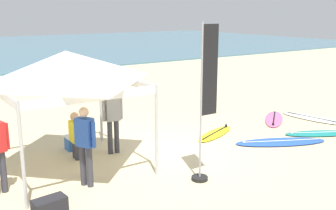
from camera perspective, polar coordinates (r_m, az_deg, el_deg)
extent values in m
plane|color=beige|center=(10.67, -0.15, -6.43)|extent=(80.00, 80.00, 0.00)
cylinder|color=#B7B7BC|center=(7.74, -20.13, -6.99)|extent=(0.07, 0.07, 2.05)
cylinder|color=#B7B7BC|center=(8.82, -1.68, -3.70)|extent=(0.07, 0.07, 2.05)
cylinder|color=#B7B7BC|center=(11.28, -9.61, -0.10)|extent=(0.07, 0.07, 2.05)
cube|color=white|center=(7.92, -10.55, 1.12)|extent=(2.89, 0.03, 0.18)
cube|color=white|center=(10.59, -16.92, 3.81)|extent=(2.89, 0.03, 0.18)
cube|color=white|center=(8.87, -22.96, 1.57)|extent=(0.03, 2.89, 0.18)
cube|color=white|center=(9.82, -6.27, 3.60)|extent=(0.03, 2.89, 0.18)
pyramid|color=white|center=(9.17, -14.35, 5.36)|extent=(3.01, 3.01, 0.70)
ellipsoid|color=pink|center=(14.00, 14.93, -1.92)|extent=(2.00, 1.79, 0.07)
cube|color=black|center=(13.99, 14.94, -1.77)|extent=(1.42, 1.18, 0.01)
cone|color=black|center=(13.13, 14.83, -2.48)|extent=(0.09, 0.09, 0.12)
ellipsoid|color=yellow|center=(11.99, 6.76, -4.10)|extent=(1.90, 1.17, 0.07)
cube|color=black|center=(11.98, 6.76, -3.92)|extent=(1.47, 0.64, 0.01)
cone|color=black|center=(12.62, 8.32, -2.81)|extent=(0.09, 0.09, 0.12)
ellipsoid|color=blue|center=(11.62, 15.81, -5.10)|extent=(2.63, 1.78, 0.07)
cube|color=white|center=(11.61, 15.83, -4.92)|extent=(1.99, 1.02, 0.01)
cone|color=white|center=(11.22, 10.84, -4.98)|extent=(0.09, 0.09, 0.12)
ellipsoid|color=#19847F|center=(12.78, 20.89, -3.81)|extent=(2.15, 1.52, 0.07)
cube|color=white|center=(12.77, 20.91, -3.65)|extent=(1.61, 0.90, 0.01)
cone|color=white|center=(12.39, 17.30, -3.59)|extent=(0.09, 0.09, 0.12)
ellipsoid|color=white|center=(14.47, 19.94, -1.78)|extent=(0.93, 2.28, 0.07)
cube|color=black|center=(14.46, 19.95, -1.64)|extent=(0.34, 1.87, 0.01)
cylinder|color=#383842|center=(8.81, -22.52, -8.80)|extent=(0.13, 0.13, 0.88)
cylinder|color=red|center=(8.63, -22.09, -4.15)|extent=(0.09, 0.09, 0.54)
cylinder|color=#383842|center=(10.42, -7.36, -4.47)|extent=(0.13, 0.13, 0.88)
cylinder|color=#383842|center=(10.37, -8.29, -4.60)|extent=(0.13, 0.13, 0.88)
cube|color=gray|center=(10.19, -7.96, -0.57)|extent=(0.38, 0.26, 0.60)
sphere|color=tan|center=(10.10, -8.03, 1.77)|extent=(0.21, 0.21, 0.21)
cylinder|color=gray|center=(10.28, -6.75, -0.54)|extent=(0.09, 0.09, 0.54)
cylinder|color=gray|center=(10.12, -9.17, -0.83)|extent=(0.09, 0.09, 0.54)
cylinder|color=#383842|center=(8.55, -11.14, -8.67)|extent=(0.13, 0.13, 0.88)
cylinder|color=#383842|center=(8.66, -12.06, -8.42)|extent=(0.13, 0.13, 0.88)
cube|color=#2851B2|center=(8.36, -11.84, -3.83)|extent=(0.36, 0.42, 0.60)
sphere|color=beige|center=(8.25, -11.98, -1.00)|extent=(0.21, 0.21, 0.21)
cylinder|color=#2851B2|center=(8.22, -10.63, -4.21)|extent=(0.09, 0.09, 0.54)
cylinder|color=#2851B2|center=(8.51, -13.00, -3.71)|extent=(0.09, 0.09, 0.54)
cylinder|color=#383842|center=(10.32, -13.18, -6.16)|extent=(0.13, 0.13, 0.45)
cylinder|color=#383842|center=(10.16, -12.85, -6.46)|extent=(0.13, 0.13, 0.45)
cube|color=yellow|center=(10.09, -13.16, -3.71)|extent=(0.24, 0.37, 0.52)
sphere|color=tan|center=(9.99, -13.27, -1.60)|extent=(0.21, 0.21, 0.21)
cylinder|color=yellow|center=(10.31, -13.56, -3.49)|extent=(0.09, 0.09, 0.47)
cylinder|color=yellow|center=(9.89, -12.72, -4.16)|extent=(0.09, 0.09, 0.47)
cylinder|color=#99999E|center=(8.35, 4.75, 0.09)|extent=(0.04, 0.04, 3.40)
cube|color=black|center=(8.36, 6.02, 4.96)|extent=(0.40, 0.02, 1.90)
cylinder|color=black|center=(8.88, 4.55, -10.40)|extent=(0.36, 0.36, 0.08)
cube|color=#232328|center=(7.81, -16.58, -13.62)|extent=(0.63, 0.38, 0.28)
cube|color=#2D60B7|center=(10.96, -13.13, -5.31)|extent=(0.48, 0.34, 0.34)
cube|color=white|center=(10.90, -13.19, -4.34)|extent=(0.50, 0.36, 0.05)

